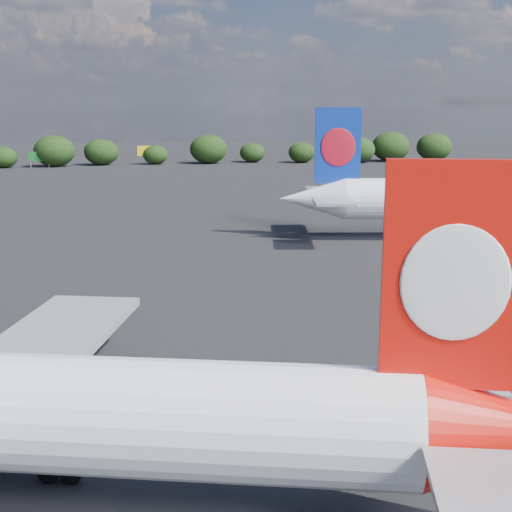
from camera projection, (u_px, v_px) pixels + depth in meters
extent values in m
plane|color=black|center=(74.00, 244.00, 93.50)|extent=(500.00, 500.00, 0.00)
cube|color=red|center=(454.00, 277.00, 27.70)|extent=(5.50, 1.98, 9.12)
ellipsoid|color=white|center=(455.00, 283.00, 27.44)|extent=(4.15, 1.34, 4.66)
ellipsoid|color=white|center=(453.00, 279.00, 28.04)|extent=(4.15, 1.34, 4.66)
cube|color=#9DA0A5|center=(503.00, 497.00, 23.47)|extent=(6.02, 7.08, 0.30)
cube|color=#9DA0A5|center=(449.00, 372.00, 34.30)|extent=(6.02, 7.08, 0.30)
cube|color=#9DA0A5|center=(46.00, 344.00, 44.42)|extent=(11.78, 21.28, 0.56)
cylinder|color=black|center=(48.00, 453.00, 34.57)|extent=(0.35, 0.35, 2.53)
cylinder|color=black|center=(49.00, 471.00, 34.78)|extent=(1.20, 0.74, 1.11)
cylinder|color=black|center=(71.00, 472.00, 34.67)|extent=(1.20, 0.74, 1.11)
cylinder|color=white|center=(501.00, 199.00, 95.74)|extent=(42.29, 12.37, 5.52)
cone|color=white|center=(312.00, 199.00, 95.61)|extent=(9.62, 6.90, 5.52)
cube|color=#0D2D96|center=(338.00, 146.00, 94.13)|extent=(6.08, 1.55, 9.94)
ellipsoid|color=red|center=(338.00, 147.00, 93.85)|extent=(4.61, 0.98, 5.08)
ellipsoid|color=red|center=(338.00, 147.00, 94.50)|extent=(4.61, 0.98, 5.08)
cube|color=#9DA0A5|center=(334.00, 202.00, 89.59)|extent=(5.99, 7.35, 0.33)
cube|color=#9DA0A5|center=(324.00, 190.00, 101.46)|extent=(5.99, 7.35, 0.33)
cube|color=#9DA0A5|center=(482.00, 198.00, 110.15)|extent=(10.72, 22.97, 0.61)
cylinder|color=#9DA0A5|center=(508.00, 212.00, 105.07)|extent=(5.94, 3.85, 2.98)
cube|color=#9DA0A5|center=(509.00, 207.00, 104.90)|extent=(2.45, 0.73, 1.32)
cylinder|color=black|center=(490.00, 231.00, 93.30)|extent=(0.36, 0.36, 2.76)
cylinder|color=black|center=(490.00, 239.00, 93.53)|extent=(1.28, 0.69, 1.21)
cylinder|color=black|center=(480.00, 239.00, 93.52)|extent=(1.28, 0.69, 1.21)
cylinder|color=black|center=(475.00, 223.00, 99.78)|extent=(0.36, 0.36, 2.76)
cylinder|color=black|center=(474.00, 230.00, 100.00)|extent=(1.28, 0.69, 1.21)
cylinder|color=black|center=(466.00, 230.00, 99.99)|extent=(1.28, 0.69, 1.21)
cube|color=#125E22|center=(39.00, 156.00, 201.56)|extent=(6.00, 0.30, 2.60)
cylinder|color=#94969C|center=(31.00, 164.00, 201.61)|extent=(0.20, 0.20, 2.00)
cylinder|color=#94969C|center=(49.00, 164.00, 202.44)|extent=(0.20, 0.20, 2.00)
cube|color=yellow|center=(146.00, 151.00, 212.16)|extent=(5.00, 0.30, 3.00)
cylinder|color=#94969C|center=(146.00, 160.00, 212.74)|extent=(0.30, 0.30, 2.50)
ellipsoid|color=black|center=(3.00, 157.00, 200.98)|extent=(7.76, 6.56, 5.97)
ellipsoid|color=black|center=(54.00, 151.00, 204.61)|extent=(11.69, 9.89, 8.99)
ellipsoid|color=black|center=(101.00, 152.00, 209.68)|extent=(10.03, 8.49, 7.71)
ellipsoid|color=black|center=(155.00, 155.00, 212.72)|extent=(7.39, 6.25, 5.68)
ellipsoid|color=black|center=(209.00, 149.00, 215.11)|extent=(11.32, 9.58, 8.71)
ellipsoid|color=black|center=(252.00, 153.00, 219.66)|extent=(7.81, 6.61, 6.01)
ellipsoid|color=black|center=(302.00, 152.00, 218.30)|extent=(8.21, 6.95, 6.32)
ellipsoid|color=black|center=(359.00, 150.00, 217.92)|extent=(10.21, 8.64, 7.86)
ellipsoid|color=black|center=(391.00, 147.00, 222.91)|extent=(12.04, 10.19, 9.26)
ellipsoid|color=black|center=(434.00, 147.00, 226.05)|extent=(11.33, 9.58, 8.71)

